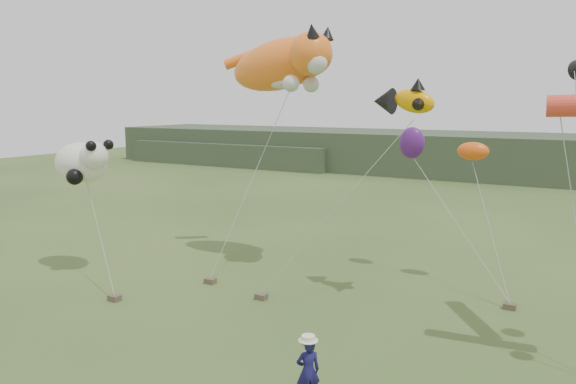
# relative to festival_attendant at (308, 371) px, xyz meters

# --- Properties ---
(ground) EXTENTS (120.00, 120.00, 0.00)m
(ground) POSITION_rel_festival_attendant_xyz_m (-1.26, 0.44, -0.79)
(ground) COLOR #385123
(ground) RESTS_ON ground
(headland) EXTENTS (90.00, 13.00, 4.00)m
(headland) POSITION_rel_festival_attendant_xyz_m (-4.37, 45.13, 1.13)
(headland) COLOR #2D3D28
(headland) RESTS_ON ground
(festival_attendant) EXTENTS (0.68, 0.67, 1.58)m
(festival_attendant) POSITION_rel_festival_attendant_xyz_m (0.00, 0.00, 0.00)
(festival_attendant) COLOR #161349
(festival_attendant) RESTS_ON ground
(sandbag_anchors) EXTENTS (15.55, 6.46, 0.21)m
(sandbag_anchors) POSITION_rel_festival_attendant_xyz_m (-2.45, 5.47, -0.69)
(sandbag_anchors) COLOR brown
(sandbag_anchors) RESTS_ON ground
(cat_kite) EXTENTS (6.16, 3.29, 2.97)m
(cat_kite) POSITION_rel_festival_attendant_xyz_m (-6.22, 9.89, 7.85)
(cat_kite) COLOR orange
(cat_kite) RESTS_ON ground
(fish_kite) EXTENTS (2.43, 1.60, 1.29)m
(fish_kite) POSITION_rel_festival_attendant_xyz_m (-0.51, 7.86, 6.29)
(fish_kite) COLOR #ED9A00
(fish_kite) RESTS_ON ground
(panda_kite) EXTENTS (2.95, 1.91, 1.84)m
(panda_kite) POSITION_rel_festival_attendant_xyz_m (-12.93, 4.75, 3.81)
(panda_kite) COLOR white
(panda_kite) RESTS_ON ground
(misc_kites) EXTENTS (3.63, 1.12, 1.28)m
(misc_kites) POSITION_rel_festival_attendant_xyz_m (-0.29, 11.25, 4.52)
(misc_kites) COLOR #F05712
(misc_kites) RESTS_ON ground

